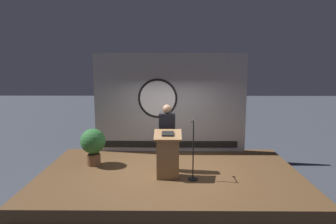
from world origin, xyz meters
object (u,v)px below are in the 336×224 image
(speaker_person, at_px, (167,137))
(podium, at_px, (168,155))
(potted_plant, at_px, (93,143))
(microphone_stand, at_px, (193,159))

(speaker_person, bearing_deg, podium, -87.14)
(podium, xyz_separation_m, potted_plant, (-1.98, 0.86, 0.05))
(microphone_stand, xyz_separation_m, potted_plant, (-2.56, 0.95, 0.12))
(microphone_stand, height_order, potted_plant, microphone_stand)
(podium, bearing_deg, speaker_person, 92.86)
(podium, bearing_deg, microphone_stand, -9.61)
(microphone_stand, distance_m, potted_plant, 2.74)
(microphone_stand, bearing_deg, potted_plant, 159.58)
(podium, distance_m, potted_plant, 2.16)
(potted_plant, bearing_deg, podium, -23.37)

